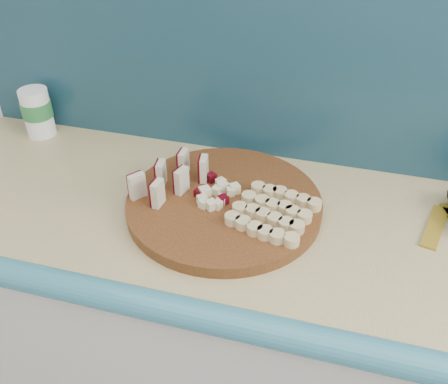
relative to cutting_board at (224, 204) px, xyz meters
name	(u,v)px	position (x,y,z in m)	size (l,w,h in m)	color
kitchen_counter	(336,363)	(0.32, -0.02, -0.47)	(2.20, 0.63, 0.91)	silver
backsplash	(388,78)	(0.32, 0.27, 0.24)	(2.20, 0.02, 0.50)	teal
cutting_board	(224,204)	(0.00, 0.00, 0.00)	(0.45, 0.45, 0.03)	#41240E
apple_wedges	(171,177)	(-0.13, 0.01, 0.05)	(0.15, 0.18, 0.06)	beige
apple_chunks	(213,191)	(-0.03, 0.01, 0.03)	(0.08, 0.08, 0.02)	beige
banana_slices	(273,212)	(0.12, -0.03, 0.02)	(0.20, 0.20, 0.02)	#D2B880
canister	(37,111)	(-0.60, 0.20, 0.06)	(0.09, 0.09, 0.14)	white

